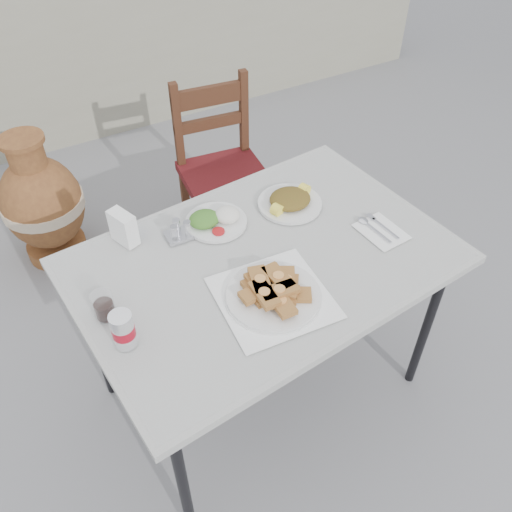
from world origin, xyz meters
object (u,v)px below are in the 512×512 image
cafe_table (264,268)px  napkin_holder (123,228)px  condiment_caddy (180,232)px  terracotta_urn (43,204)px  salad_chopped_plate (290,201)px  soda_can (123,330)px  salad_rice_plate (215,219)px  pide_plate (273,291)px  cola_glass (104,307)px  chair (222,171)px

cafe_table → napkin_holder: (-0.40, 0.32, 0.12)m
condiment_caddy → terracotta_urn: size_ratio=0.14×
salad_chopped_plate → soda_can: size_ratio=2.01×
salad_rice_plate → soda_can: soda_can is taller
salad_rice_plate → soda_can: 0.62m
salad_rice_plate → condiment_caddy: (-0.15, -0.00, 0.00)m
pide_plate → soda_can: size_ratio=3.00×
cola_glass → napkin_holder: (0.18, 0.31, 0.02)m
condiment_caddy → chair: bearing=54.1°
soda_can → napkin_holder: bearing=70.8°
pide_plate → soda_can: bearing=173.1°
cafe_table → condiment_caddy: (-0.22, 0.25, 0.08)m
pide_plate → cola_glass: size_ratio=3.90×
salad_rice_plate → cola_glass: cola_glass is taller
cafe_table → condiment_caddy: bearing=131.6°
cafe_table → soda_can: (-0.56, -0.13, 0.12)m
cafe_table → terracotta_urn: bearing=113.6°
soda_can → chair: 1.44m
salad_rice_plate → terracotta_urn: (-0.52, 1.10, -0.48)m
salad_rice_plate → soda_can: bearing=-142.3°
pide_plate → napkin_holder: size_ratio=3.00×
pide_plate → salad_chopped_plate: 0.50m
condiment_caddy → terracotta_urn: (-0.37, 1.10, -0.48)m
salad_rice_plate → terracotta_urn: bearing=115.3°
chair → condiment_caddy: bearing=-119.3°
pide_plate → cola_glass: bearing=159.0°
salad_chopped_plate → soda_can: 0.86m
salad_rice_plate → cola_glass: bearing=-154.6°
cafe_table → condiment_caddy: condiment_caddy is taller
cafe_table → salad_chopped_plate: 0.33m
salad_chopped_plate → chair: size_ratio=0.27×
cola_glass → napkin_holder: bearing=60.6°
salad_rice_plate → cafe_table: bearing=-74.5°
salad_chopped_plate → napkin_holder: size_ratio=2.01×
condiment_caddy → cola_glass: bearing=-146.6°
pide_plate → terracotta_urn: size_ratio=0.50×
cafe_table → salad_rice_plate: (-0.07, 0.25, 0.08)m
napkin_holder → cola_glass: bearing=-139.2°
salad_chopped_plate → condiment_caddy: condiment_caddy is taller
condiment_caddy → soda_can: bearing=-132.3°
cafe_table → chair: (0.30, 0.96, -0.26)m
napkin_holder → soda_can: bearing=-129.1°
salad_chopped_plate → chair: (0.06, 0.76, -0.33)m
salad_rice_plate → cola_glass: size_ratio=2.43×
napkin_holder → chair: 1.02m
cola_glass → condiment_caddy: (0.36, 0.24, -0.02)m
terracotta_urn → soda_can: bearing=-88.8°
napkin_holder → terracotta_urn: (-0.19, 1.02, -0.52)m
salad_rice_plate → chair: (0.37, 0.71, -0.33)m
pide_plate → salad_chopped_plate: pide_plate is taller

